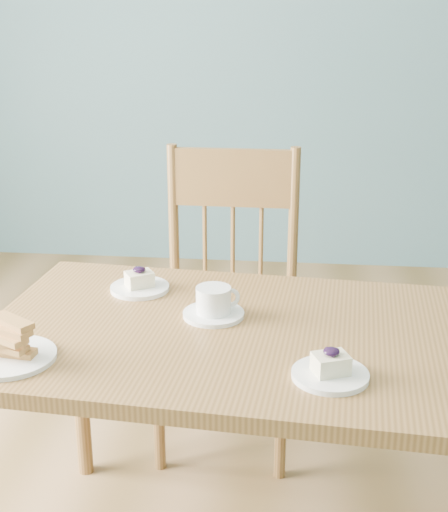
% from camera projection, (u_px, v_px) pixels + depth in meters
% --- Properties ---
extents(room, '(5.01, 5.01, 2.71)m').
position_uv_depth(room, '(350.00, 34.00, 1.30)').
color(room, '#9B7448').
rests_on(room, ground).
extents(dining_table, '(1.34, 0.83, 0.69)m').
position_uv_depth(dining_table, '(258.00, 358.00, 1.67)').
color(dining_table, olive).
rests_on(dining_table, ground).
extents(dining_chair, '(0.45, 0.43, 0.97)m').
position_uv_depth(dining_chair, '(228.00, 300.00, 2.31)').
color(dining_chair, olive).
rests_on(dining_chair, ground).
extents(cheesecake_plate_near, '(0.16, 0.16, 0.07)m').
position_uv_depth(cheesecake_plate_near, '(330.00, 370.00, 1.44)').
color(cheesecake_plate_near, white).
rests_on(cheesecake_plate_near, dining_table).
extents(cheesecake_plate_far, '(0.16, 0.16, 0.07)m').
position_uv_depth(cheesecake_plate_far, '(140.00, 284.00, 1.88)').
color(cheesecake_plate_far, white).
rests_on(cheesecake_plate_far, dining_table).
extents(coffee_cup, '(0.15, 0.15, 0.07)m').
position_uv_depth(coffee_cup, '(214.00, 304.00, 1.72)').
color(coffee_cup, white).
rests_on(coffee_cup, dining_table).
extents(biscotti_plate, '(0.20, 0.20, 0.09)m').
position_uv_depth(biscotti_plate, '(8.00, 347.00, 1.51)').
color(biscotti_plate, white).
rests_on(biscotti_plate, dining_table).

